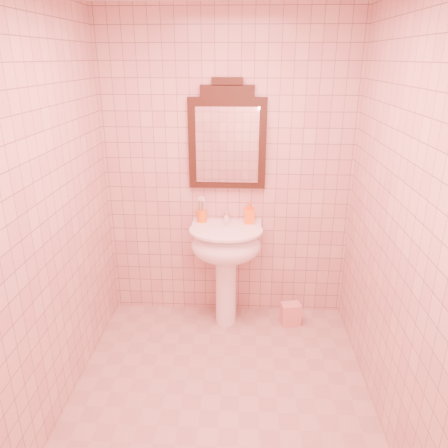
# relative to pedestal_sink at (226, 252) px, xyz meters

# --- Properties ---
(floor) EXTENTS (2.20, 2.20, 0.00)m
(floor) POSITION_rel_pedestal_sink_xyz_m (0.00, -0.87, -0.66)
(floor) COLOR tan
(floor) RESTS_ON ground
(back_wall) EXTENTS (2.00, 0.02, 2.50)m
(back_wall) POSITION_rel_pedestal_sink_xyz_m (0.00, 0.23, 0.59)
(back_wall) COLOR #D5A994
(back_wall) RESTS_ON floor
(pedestal_sink) EXTENTS (0.58, 0.58, 0.86)m
(pedestal_sink) POSITION_rel_pedestal_sink_xyz_m (0.00, 0.00, 0.00)
(pedestal_sink) COLOR white
(pedestal_sink) RESTS_ON floor
(faucet) EXTENTS (0.04, 0.16, 0.11)m
(faucet) POSITION_rel_pedestal_sink_xyz_m (-0.00, 0.14, 0.26)
(faucet) COLOR white
(faucet) RESTS_ON pedestal_sink
(mirror) EXTENTS (0.60, 0.06, 0.84)m
(mirror) POSITION_rel_pedestal_sink_xyz_m (-0.00, 0.20, 0.87)
(mirror) COLOR black
(mirror) RESTS_ON back_wall
(toothbrush_cup) EXTENTS (0.08, 0.08, 0.19)m
(toothbrush_cup) POSITION_rel_pedestal_sink_xyz_m (-0.20, 0.14, 0.25)
(toothbrush_cup) COLOR orange
(toothbrush_cup) RESTS_ON pedestal_sink
(soap_dispenser) EXTENTS (0.08, 0.08, 0.18)m
(soap_dispenser) POSITION_rel_pedestal_sink_xyz_m (0.18, 0.14, 0.29)
(soap_dispenser) COLOR orange
(soap_dispenser) RESTS_ON pedestal_sink
(towel) EXTENTS (0.18, 0.14, 0.20)m
(towel) POSITION_rel_pedestal_sink_xyz_m (0.55, -0.00, -0.56)
(towel) COLOR #DE8D82
(towel) RESTS_ON floor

